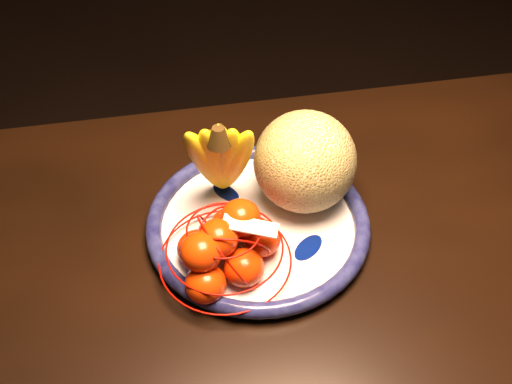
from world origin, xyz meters
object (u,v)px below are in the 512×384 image
object	(u,v)px
fruit_bowl	(258,224)
cantaloupe	(305,162)
dining_table	(191,337)
banana_bunch	(221,156)
mandarin_bag	(225,247)

from	to	relation	value
fruit_bowl	cantaloupe	world-z (taller)	cantaloupe
dining_table	banana_bunch	bearing A→B (deg)	66.55
fruit_bowl	mandarin_bag	size ratio (longest dim) A/B	1.39
fruit_bowl	cantaloupe	bearing A→B (deg)	21.44
cantaloupe	banana_bunch	distance (m)	0.12
dining_table	fruit_bowl	distance (m)	0.18
cantaloupe	mandarin_bag	bearing A→B (deg)	-148.76
dining_table	banana_bunch	distance (m)	0.26
cantaloupe	mandarin_bag	distance (m)	0.17
dining_table	mandarin_bag	bearing A→B (deg)	40.84
dining_table	cantaloupe	world-z (taller)	cantaloupe
mandarin_bag	cantaloupe	bearing A→B (deg)	31.24
fruit_bowl	mandarin_bag	world-z (taller)	mandarin_bag
cantaloupe	banana_bunch	world-z (taller)	banana_bunch
banana_bunch	mandarin_bag	size ratio (longest dim) A/B	0.81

